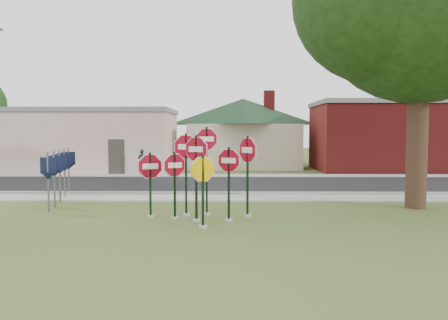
{
  "coord_description": "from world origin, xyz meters",
  "views": [
    {
      "loc": [
        1.01,
        -11.73,
        2.67
      ],
      "look_at": [
        0.81,
        2.0,
        1.77
      ],
      "focal_mm": 35.0,
      "sensor_mm": 36.0,
      "label": 1
    }
  ],
  "objects_px": {
    "stop_sign_yellow": "(203,184)",
    "stop_sign_left": "(175,178)",
    "stop_sign_center": "(196,166)",
    "pedestrian": "(142,162)"
  },
  "relations": [
    {
      "from": "stop_sign_center",
      "to": "stop_sign_left",
      "type": "height_order",
      "value": "stop_sign_center"
    },
    {
      "from": "stop_sign_center",
      "to": "stop_sign_yellow",
      "type": "height_order",
      "value": "stop_sign_center"
    },
    {
      "from": "stop_sign_yellow",
      "to": "stop_sign_left",
      "type": "distance_m",
      "value": 1.55
    },
    {
      "from": "stop_sign_yellow",
      "to": "pedestrian",
      "type": "height_order",
      "value": "stop_sign_yellow"
    },
    {
      "from": "stop_sign_yellow",
      "to": "pedestrian",
      "type": "xyz_separation_m",
      "value": [
        -4.57,
        14.32,
        -0.41
      ]
    },
    {
      "from": "stop_sign_left",
      "to": "pedestrian",
      "type": "height_order",
      "value": "stop_sign_left"
    },
    {
      "from": "pedestrian",
      "to": "stop_sign_left",
      "type": "bearing_deg",
      "value": 122.09
    },
    {
      "from": "stop_sign_center",
      "to": "stop_sign_left",
      "type": "distance_m",
      "value": 0.85
    },
    {
      "from": "stop_sign_center",
      "to": "pedestrian",
      "type": "relative_size",
      "value": 1.72
    },
    {
      "from": "stop_sign_center",
      "to": "stop_sign_yellow",
      "type": "distance_m",
      "value": 1.02
    }
  ]
}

